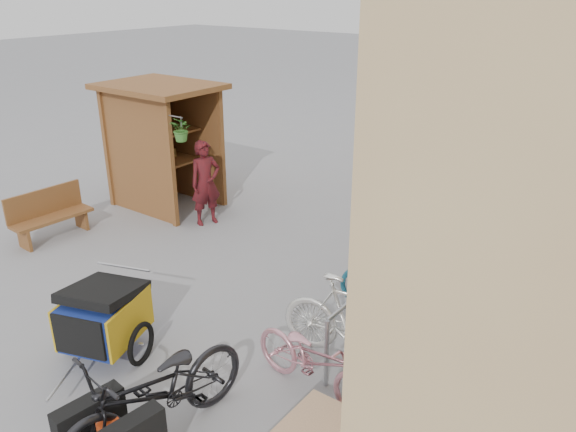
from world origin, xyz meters
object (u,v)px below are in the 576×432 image
Objects in this scene: bike_7 at (472,211)px; shopping_carts at (550,182)px; bike_1 at (354,321)px; bike_6 at (474,227)px; kiosk at (159,128)px; cargo_bike at (153,397)px; bike_0 at (316,360)px; bike_5 at (436,243)px; person_kiosk at (206,183)px; bike_2 at (407,282)px; bench at (49,214)px; bike_3 at (404,264)px; child_trailer at (104,315)px; bike_4 at (453,250)px.

shopping_carts is at bearing -19.99° from bike_7.
bike_1 is 3.63m from bike_6.
shopping_carts is at bearing 32.39° from kiosk.
cargo_bike is (4.71, -4.38, -1.01)m from kiosk.
bike_5 is (-0.10, 3.49, 0.01)m from bike_0.
person_kiosk reaches higher than bike_2.
bike_5 is at bearing 29.00° from bench.
shopping_carts is 4.60m from bike_3.
bike_5 is (-0.13, 2.74, -0.09)m from bike_1.
bike_1 reaches higher than bike_6.
bike_0 is 0.76m from bike_1.
person_kiosk is (-1.82, 3.61, 0.24)m from child_trailer.
bike_3 is at bearing 9.99° from bike_0.
bike_7 is (0.06, 1.37, 0.09)m from bike_5.
kiosk reaches higher than bike_5.
bike_4 reaches higher than bike_0.
bike_1 is (4.23, -1.97, -0.24)m from person_kiosk.
bike_3 is 1.06m from bike_4.
shopping_carts is 6.92m from bike_0.
person_kiosk reaches higher than bench.
person_kiosk is at bearing 97.96° from child_trailer.
shopping_carts is 6.17m from bike_1.
bike_0 is 1.12× the size of bike_5.
person_kiosk is (-4.93, -4.16, 0.13)m from shopping_carts.
person_kiosk is (-3.36, 4.20, 0.24)m from cargo_bike.
bike_7 is at bearing 19.50° from kiosk.
bike_3 reaches higher than bench.
bench is 0.78× the size of bike_1.
bike_4 is (0.18, 2.61, -0.08)m from bike_1.
child_trailer is at bearing 154.84° from bike_5.
bike_7 is (0.81, 6.33, -0.00)m from cargo_bike.
bench is at bearing 125.96° from bike_7.
person_kiosk reaches higher than bike_0.
person_kiosk is at bearing 64.40° from bike_0.
bench is at bearing 81.75° from bike_1.
child_trailer is at bearing -130.94° from person_kiosk.
bike_2 is at bearing -11.83° from bike_1.
cargo_bike is 5.02m from bike_5.
kiosk is at bearing 104.75° from person_kiosk.
bike_0 is 2.36m from bike_3.
bench is at bearing -99.93° from kiosk.
bike_1 is (2.41, 1.63, -0.01)m from child_trailer.
bike_1 is (0.87, 2.23, -0.01)m from cargo_bike.
bike_2 is (-0.63, -4.84, -0.17)m from shopping_carts.
person_kiosk is 4.69m from bike_6.
bike_5 is (-0.19, 1.45, -0.03)m from bike_2.
bench is at bearing 127.96° from bike_6.
bike_1 reaches higher than bench.
bike_2 is 1.46m from bike_5.
bike_7 is (4.17, 2.13, -0.24)m from person_kiosk.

